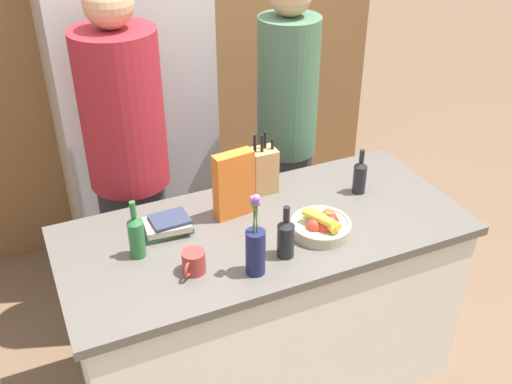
# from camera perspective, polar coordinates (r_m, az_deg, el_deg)

# --- Properties ---
(ground_plane) EXTENTS (14.00, 14.00, 0.00)m
(ground_plane) POSITION_cam_1_polar(r_m,az_deg,el_deg) (3.12, 0.76, -16.85)
(ground_plane) COLOR brown
(kitchen_island) EXTENTS (1.72, 0.77, 0.89)m
(kitchen_island) POSITION_cam_1_polar(r_m,az_deg,el_deg) (2.80, 0.82, -10.80)
(kitchen_island) COLOR silver
(kitchen_island) RESTS_ON ground_plane
(back_wall_wood) EXTENTS (2.92, 0.12, 2.60)m
(back_wall_wood) POSITION_cam_1_polar(r_m,az_deg,el_deg) (3.69, -9.73, 14.95)
(back_wall_wood) COLOR brown
(back_wall_wood) RESTS_ON ground_plane
(refrigerator) EXTENTS (0.80, 0.63, 2.00)m
(refrigerator) POSITION_cam_1_polar(r_m,az_deg,el_deg) (3.41, -11.78, 7.91)
(refrigerator) COLOR #B7B7BC
(refrigerator) RESTS_ON ground_plane
(fruit_bowl) EXTENTS (0.25, 0.25, 0.11)m
(fruit_bowl) POSITION_cam_1_polar(r_m,az_deg,el_deg) (2.48, 6.28, -3.13)
(fruit_bowl) COLOR tan
(fruit_bowl) RESTS_ON kitchen_island
(knife_block) EXTENTS (0.12, 0.10, 0.29)m
(knife_block) POSITION_cam_1_polar(r_m,az_deg,el_deg) (2.71, 0.69, 2.13)
(knife_block) COLOR tan
(knife_block) RESTS_ON kitchen_island
(flower_vase) EXTENTS (0.07, 0.07, 0.35)m
(flower_vase) POSITION_cam_1_polar(r_m,az_deg,el_deg) (2.22, -0.05, -5.37)
(flower_vase) COLOR #191E4C
(flower_vase) RESTS_ON kitchen_island
(cereal_box) EXTENTS (0.18, 0.08, 0.30)m
(cereal_box) POSITION_cam_1_polar(r_m,az_deg,el_deg) (2.53, -2.14, 0.70)
(cereal_box) COLOR orange
(cereal_box) RESTS_ON kitchen_island
(coffee_mug) EXTENTS (0.10, 0.11, 0.09)m
(coffee_mug) POSITION_cam_1_polar(r_m,az_deg,el_deg) (2.28, -5.98, -6.66)
(coffee_mug) COLOR #99332D
(coffee_mug) RESTS_ON kitchen_island
(book_stack) EXTENTS (0.20, 0.15, 0.07)m
(book_stack) POSITION_cam_1_polar(r_m,az_deg,el_deg) (2.50, -8.41, -3.17)
(book_stack) COLOR #3D6047
(book_stack) RESTS_ON kitchen_island
(bottle_oil) EXTENTS (0.07, 0.07, 0.23)m
(bottle_oil) POSITION_cam_1_polar(r_m,az_deg,el_deg) (2.32, 2.86, -4.28)
(bottle_oil) COLOR black
(bottle_oil) RESTS_ON kitchen_island
(bottle_vinegar) EXTENTS (0.06, 0.06, 0.22)m
(bottle_vinegar) POSITION_cam_1_polar(r_m,az_deg,el_deg) (2.76, 9.86, 1.53)
(bottle_vinegar) COLOR black
(bottle_vinegar) RESTS_ON kitchen_island
(bottle_wine) EXTENTS (0.06, 0.06, 0.25)m
(bottle_wine) POSITION_cam_1_polar(r_m,az_deg,el_deg) (2.36, -11.35, -4.03)
(bottle_wine) COLOR #286633
(bottle_wine) RESTS_ON kitchen_island
(person_at_sink) EXTENTS (0.38, 0.38, 1.82)m
(person_at_sink) POSITION_cam_1_polar(r_m,az_deg,el_deg) (2.87, -12.14, 3.60)
(person_at_sink) COLOR #383842
(person_at_sink) RESTS_ON ground_plane
(person_in_blue) EXTENTS (0.31, 0.31, 1.76)m
(person_in_blue) POSITION_cam_1_polar(r_m,az_deg,el_deg) (3.15, 2.95, 6.59)
(person_in_blue) COLOR #383842
(person_in_blue) RESTS_ON ground_plane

